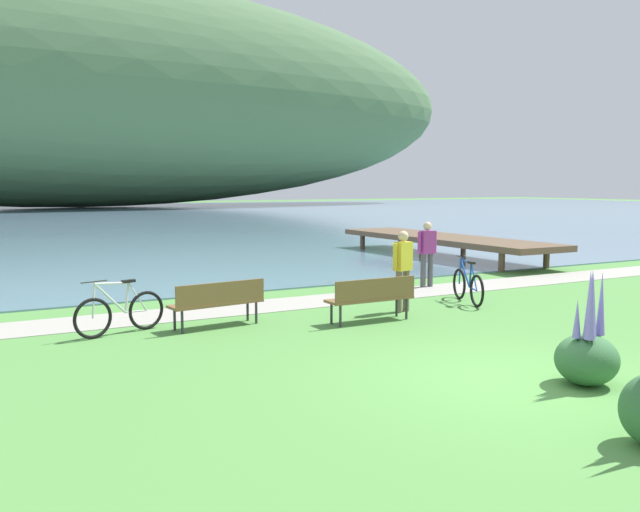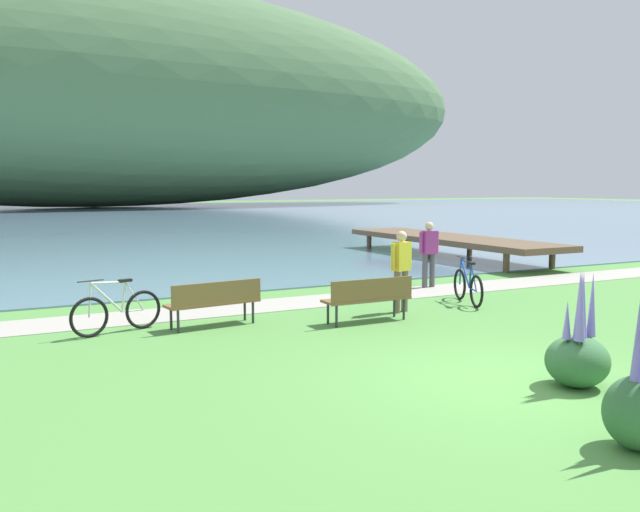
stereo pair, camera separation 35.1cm
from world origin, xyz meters
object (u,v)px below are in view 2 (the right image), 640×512
bicycle_leaning_near_bench (468,286)px  person_at_shoreline (429,250)px  park_bench_further_along (214,300)px  bicycle_beside_path (117,311)px  park_bench_near_camera (369,296)px  person_on_the_grass (401,266)px

bicycle_leaning_near_bench → person_at_shoreline: bearing=74.7°
park_bench_further_along → person_at_shoreline: person_at_shoreline is taller
park_bench_further_along → bicycle_beside_path: bicycle_beside_path is taller
park_bench_further_along → bicycle_beside_path: 1.76m
park_bench_near_camera → person_at_shoreline: size_ratio=1.05×
park_bench_further_along → bicycle_beside_path: (-1.73, 0.33, -0.12)m
bicycle_leaning_near_bench → person_on_the_grass: 2.00m
bicycle_leaning_near_bench → person_on_the_grass: person_on_the_grass is taller
park_bench_near_camera → bicycle_beside_path: size_ratio=1.06×
bicycle_beside_path → park_bench_near_camera: bearing=-16.0°
park_bench_further_along → person_at_shoreline: size_ratio=1.08×
person_on_the_grass → bicycle_beside_path: bearing=173.1°
bicycle_beside_path → person_at_shoreline: person_at_shoreline is taller
park_bench_further_along → bicycle_leaning_near_bench: bicycle_leaning_near_bench is taller
park_bench_near_camera → park_bench_further_along: (-2.79, 0.97, 0.00)m
park_bench_near_camera → person_on_the_grass: (1.16, 0.61, 0.46)m
bicycle_beside_path → person_on_the_grass: person_on_the_grass is taller
park_bench_near_camera → person_on_the_grass: bearing=27.6°
park_bench_further_along → person_at_shoreline: (6.49, 2.12, 0.46)m
park_bench_near_camera → bicycle_leaning_near_bench: bearing=13.9°
bicycle_beside_path → bicycle_leaning_near_bench: bearing=-4.0°
bicycle_leaning_near_bench → bicycle_beside_path: (-7.59, 0.53, 0.00)m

